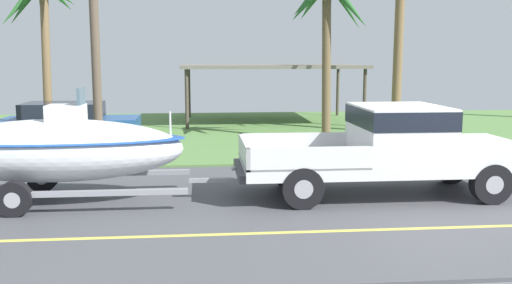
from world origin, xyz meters
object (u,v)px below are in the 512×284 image
(carport_awning, at_px, (270,67))
(palm_tree_mid, at_px, (326,7))
(pickup_truck_towing, at_px, (397,145))
(boat_on_trailer, at_px, (54,150))
(palm_tree_near_right, at_px, (40,10))
(parked_sedan_near, at_px, (69,124))

(carport_awning, relative_size, palm_tree_mid, 1.35)
(carport_awning, xyz_separation_m, palm_tree_mid, (1.11, -5.82, 2.06))
(pickup_truck_towing, relative_size, carport_awning, 0.78)
(pickup_truck_towing, distance_m, boat_on_trailer, 6.92)
(boat_on_trailer, xyz_separation_m, palm_tree_near_right, (-2.84, 10.41, 3.46))
(boat_on_trailer, height_order, parked_sedan_near, boat_on_trailer)
(carport_awning, bearing_deg, pickup_truck_towing, -85.54)
(boat_on_trailer, bearing_deg, pickup_truck_towing, 0.00)
(boat_on_trailer, bearing_deg, palm_tree_near_right, 105.26)
(palm_tree_mid, bearing_deg, palm_tree_near_right, 162.96)
(carport_awning, bearing_deg, palm_tree_mid, -79.16)
(parked_sedan_near, relative_size, palm_tree_mid, 0.78)
(pickup_truck_towing, xyz_separation_m, boat_on_trailer, (-6.92, 0.00, 0.02))
(parked_sedan_near, xyz_separation_m, carport_awning, (7.31, 5.53, 1.74))
(boat_on_trailer, bearing_deg, carport_awning, 65.95)
(boat_on_trailer, height_order, carport_awning, carport_awning)
(parked_sedan_near, height_order, palm_tree_mid, palm_tree_mid)
(boat_on_trailer, height_order, palm_tree_near_right, palm_tree_near_right)
(pickup_truck_towing, xyz_separation_m, parked_sedan_near, (-8.34, 7.68, -0.37))
(pickup_truck_towing, xyz_separation_m, carport_awning, (-1.03, 13.21, 1.37))
(pickup_truck_towing, bearing_deg, parked_sedan_near, 137.35)
(pickup_truck_towing, height_order, palm_tree_mid, palm_tree_mid)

